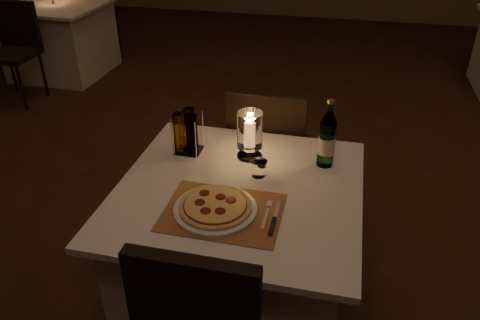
% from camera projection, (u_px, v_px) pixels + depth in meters
% --- Properties ---
extents(floor, '(8.00, 10.00, 0.02)m').
position_uv_depth(floor, '(276.00, 214.00, 3.00)').
color(floor, '#442415').
rests_on(floor, ground).
extents(main_table, '(1.00, 1.00, 0.74)m').
position_uv_depth(main_table, '(239.00, 254.00, 2.12)').
color(main_table, white).
rests_on(main_table, ground).
extents(chair_far, '(0.42, 0.42, 0.90)m').
position_uv_depth(chair_far, '(268.00, 145.00, 2.63)').
color(chair_far, black).
rests_on(chair_far, ground).
extents(placemat, '(0.45, 0.34, 0.00)m').
position_uv_depth(placemat, '(223.00, 212.00, 1.78)').
color(placemat, '#A46839').
rests_on(placemat, main_table).
extents(plate, '(0.32, 0.32, 0.01)m').
position_uv_depth(plate, '(215.00, 209.00, 1.79)').
color(plate, white).
rests_on(plate, placemat).
extents(pizza, '(0.28, 0.28, 0.02)m').
position_uv_depth(pizza, '(215.00, 206.00, 1.78)').
color(pizza, '#D8B77F').
rests_on(pizza, plate).
extents(fork, '(0.02, 0.18, 0.00)m').
position_uv_depth(fork, '(267.00, 212.00, 1.78)').
color(fork, silver).
rests_on(fork, placemat).
extents(knife, '(0.02, 0.22, 0.01)m').
position_uv_depth(knife, '(273.00, 223.00, 1.72)').
color(knife, black).
rests_on(knife, placemat).
extents(tumbler, '(0.07, 0.07, 0.07)m').
position_uv_depth(tumbler, '(259.00, 168.00, 1.99)').
color(tumbler, white).
rests_on(tumbler, main_table).
extents(water_bottle, '(0.07, 0.07, 0.31)m').
position_uv_depth(water_bottle, '(327.00, 140.00, 2.02)').
color(water_bottle, '#509564').
rests_on(water_bottle, main_table).
extents(hurricane_candle, '(0.12, 0.12, 0.22)m').
position_uv_depth(hurricane_candle, '(250.00, 132.00, 2.08)').
color(hurricane_candle, white).
rests_on(hurricane_candle, main_table).
extents(cruet_caddy, '(0.12, 0.12, 0.21)m').
position_uv_depth(cruet_caddy, '(187.00, 134.00, 2.13)').
color(cruet_caddy, white).
rests_on(cruet_caddy, main_table).
extents(neighbor_table_left, '(1.00, 1.00, 0.74)m').
position_uv_depth(neighbor_table_left, '(61.00, 39.00, 4.96)').
color(neighbor_table_left, white).
rests_on(neighbor_table_left, ground).
extents(neighbor_chair_la, '(0.42, 0.42, 0.90)m').
position_uv_depth(neighbor_chair_la, '(14.00, 42.00, 4.28)').
color(neighbor_chair_la, black).
rests_on(neighbor_chair_la, ground).
extents(neighbor_chair_lb, '(0.42, 0.42, 0.90)m').
position_uv_depth(neighbor_chair_lb, '(91.00, 7.00, 5.47)').
color(neighbor_chair_lb, black).
rests_on(neighbor_chair_lb, ground).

